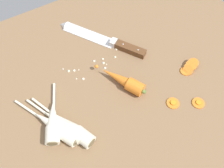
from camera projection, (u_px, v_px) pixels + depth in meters
ground_plane at (109, 85)px, 76.02cm from camera, size 120.00×90.00×4.00cm
chefs_knife at (99, 38)px, 83.40cm from camera, size 21.15×31.27×4.18cm
whole_carrot at (123, 81)px, 72.07cm from camera, size 10.15×17.06×4.20cm
parsnip_front at (53, 122)px, 65.02cm from camera, size 10.22×18.75×4.00cm
parsnip_mid_left at (71, 127)px, 64.19cm from camera, size 10.83×22.35×4.00cm
parsnip_mid_right at (55, 127)px, 64.25cm from camera, size 12.23×21.81×4.00cm
parsnip_back at (63, 125)px, 64.57cm from camera, size 10.80×20.32×4.00cm
carrot_slice_stack at (189, 67)px, 76.31cm from camera, size 7.08×4.47×2.71cm
carrot_slice_stray_near at (173, 103)px, 69.95cm from camera, size 3.85×3.85×0.70cm
carrot_slice_stray_mid at (198, 103)px, 69.97cm from camera, size 3.75×3.75×0.70cm
mince_crumbs at (100, 63)px, 77.93cm from camera, size 24.44×8.02×0.88cm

